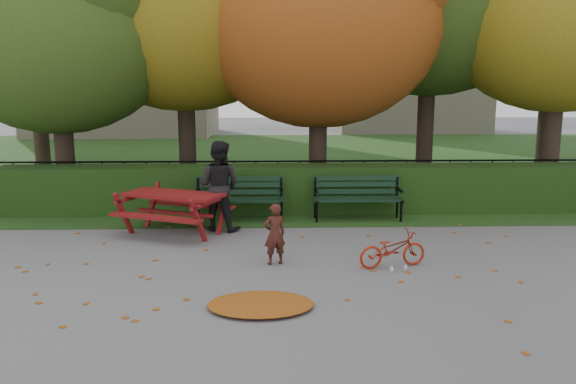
{
  "coord_description": "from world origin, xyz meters",
  "views": [
    {
      "loc": [
        -0.68,
        -7.49,
        2.64
      ],
      "look_at": [
        -0.39,
        1.4,
        1.0
      ],
      "focal_mm": 35.0,
      "sensor_mm": 36.0,
      "label": 1
    }
  ],
  "objects_px": {
    "bench_left": "(239,195)",
    "bicycle": "(392,249)",
    "picnic_table": "(174,202)",
    "tree_a": "(65,2)",
    "child": "(275,234)",
    "bench_right": "(357,194)",
    "adult": "(219,186)"
  },
  "relations": [
    {
      "from": "bench_left",
      "to": "bicycle",
      "type": "height_order",
      "value": "bench_left"
    },
    {
      "from": "picnic_table",
      "to": "bicycle",
      "type": "xyz_separation_m",
      "value": [
        3.59,
        -2.08,
        -0.32
      ]
    },
    {
      "from": "tree_a",
      "to": "picnic_table",
      "type": "distance_m",
      "value": 5.62
    },
    {
      "from": "child",
      "to": "bicycle",
      "type": "height_order",
      "value": "child"
    },
    {
      "from": "bench_right",
      "to": "bicycle",
      "type": "height_order",
      "value": "bench_right"
    },
    {
      "from": "adult",
      "to": "bicycle",
      "type": "distance_m",
      "value": 3.69
    },
    {
      "from": "tree_a",
      "to": "picnic_table",
      "type": "xyz_separation_m",
      "value": [
        2.74,
        -2.95,
        -3.92
      ]
    },
    {
      "from": "bicycle",
      "to": "bench_right",
      "type": "bearing_deg",
      "value": -12.82
    },
    {
      "from": "bench_right",
      "to": "bicycle",
      "type": "xyz_separation_m",
      "value": [
        0.05,
        -3.15,
        -0.24
      ]
    },
    {
      "from": "bench_left",
      "to": "bench_right",
      "type": "height_order",
      "value": "same"
    },
    {
      "from": "bench_right",
      "to": "bench_left",
      "type": "bearing_deg",
      "value": 180.0
    },
    {
      "from": "bench_left",
      "to": "bicycle",
      "type": "xyz_separation_m",
      "value": [
        2.45,
        -3.15,
        -0.24
      ]
    },
    {
      "from": "bench_right",
      "to": "tree_a",
      "type": "bearing_deg",
      "value": 163.39
    },
    {
      "from": "bench_right",
      "to": "child",
      "type": "distance_m",
      "value": 3.42
    },
    {
      "from": "bicycle",
      "to": "child",
      "type": "bearing_deg",
      "value": 69.94
    },
    {
      "from": "bench_right",
      "to": "bicycle",
      "type": "relative_size",
      "value": 1.71
    },
    {
      "from": "bench_left",
      "to": "adult",
      "type": "relative_size",
      "value": 1.06
    },
    {
      "from": "tree_a",
      "to": "adult",
      "type": "relative_size",
      "value": 4.41
    },
    {
      "from": "picnic_table",
      "to": "child",
      "type": "xyz_separation_m",
      "value": [
        1.83,
        -1.88,
        -0.12
      ]
    },
    {
      "from": "picnic_table",
      "to": "bicycle",
      "type": "bearing_deg",
      "value": -6.67
    },
    {
      "from": "child",
      "to": "adult",
      "type": "relative_size",
      "value": 0.56
    },
    {
      "from": "adult",
      "to": "bench_right",
      "type": "bearing_deg",
      "value": -144.45
    },
    {
      "from": "picnic_table",
      "to": "adult",
      "type": "bearing_deg",
      "value": 42.17
    },
    {
      "from": "tree_a",
      "to": "bench_right",
      "type": "distance_m",
      "value": 7.69
    },
    {
      "from": "bench_left",
      "to": "picnic_table",
      "type": "xyz_separation_m",
      "value": [
        -1.14,
        -1.08,
        0.08
      ]
    },
    {
      "from": "adult",
      "to": "bicycle",
      "type": "relative_size",
      "value": 1.61
    },
    {
      "from": "picnic_table",
      "to": "child",
      "type": "height_order",
      "value": "child"
    },
    {
      "from": "bench_left",
      "to": "adult",
      "type": "distance_m",
      "value": 0.93
    },
    {
      "from": "bench_left",
      "to": "bicycle",
      "type": "distance_m",
      "value": 4.0
    },
    {
      "from": "bench_left",
      "to": "bicycle",
      "type": "bearing_deg",
      "value": -52.19
    },
    {
      "from": "bench_left",
      "to": "bench_right",
      "type": "xyz_separation_m",
      "value": [
        2.4,
        0.0,
        0.0
      ]
    },
    {
      "from": "bench_right",
      "to": "picnic_table",
      "type": "distance_m",
      "value": 3.7
    }
  ]
}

